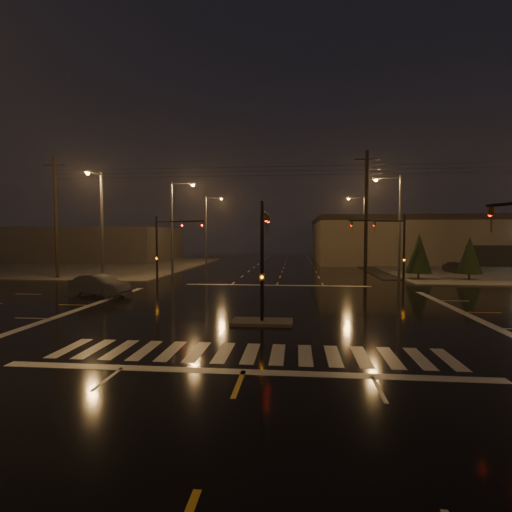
{
  "coord_description": "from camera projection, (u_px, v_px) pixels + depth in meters",
  "views": [
    {
      "loc": [
        1.65,
        -23.35,
        4.34
      ],
      "look_at": [
        -0.92,
        2.18,
        3.0
      ],
      "focal_mm": 28.0,
      "sensor_mm": 36.0,
      "label": 1
    }
  ],
  "objects": [
    {
      "name": "ground",
      "position": [
        268.0,
        309.0,
        23.59
      ],
      "size": [
        140.0,
        140.0,
        0.0
      ],
      "primitive_type": "plane",
      "color": "black",
      "rests_on": "ground"
    },
    {
      "name": "sidewalk_nw",
      "position": [
        71.0,
        265.0,
        56.4
      ],
      "size": [
        36.0,
        36.0,
        0.12
      ],
      "primitive_type": "cube",
      "color": "#45423E",
      "rests_on": "ground"
    },
    {
      "name": "median_island",
      "position": [
        262.0,
        322.0,
        19.61
      ],
      "size": [
        3.0,
        1.6,
        0.15
      ],
      "primitive_type": "cube",
      "color": "#45423E",
      "rests_on": "ground"
    },
    {
      "name": "crosswalk",
      "position": [
        250.0,
        353.0,
        14.65
      ],
      "size": [
        15.0,
        2.6,
        0.01
      ],
      "primitive_type": "cube",
      "color": "beige",
      "rests_on": "ground"
    },
    {
      "name": "stop_bar_near",
      "position": [
        243.0,
        372.0,
        12.66
      ],
      "size": [
        16.0,
        0.5,
        0.01
      ],
      "primitive_type": "cube",
      "color": "beige",
      "rests_on": "ground"
    },
    {
      "name": "stop_bar_far",
      "position": [
        277.0,
        285.0,
        34.52
      ],
      "size": [
        16.0,
        0.5,
        0.01
      ],
      "primitive_type": "cube",
      "color": "beige",
      "rests_on": "ground"
    },
    {
      "name": "retail_building",
      "position": [
        500.0,
        238.0,
        65.58
      ],
      "size": [
        60.2,
        28.3,
        7.2
      ],
      "color": "#736752",
      "rests_on": "ground"
    },
    {
      "name": "commercial_block",
      "position": [
        83.0,
        244.0,
        68.68
      ],
      "size": [
        30.0,
        18.0,
        5.6
      ],
      "primitive_type": "cube",
      "color": "#403A38",
      "rests_on": "ground"
    },
    {
      "name": "signal_mast_median",
      "position": [
        264.0,
        247.0,
        20.34
      ],
      "size": [
        0.25,
        4.59,
        6.0
      ],
      "color": "black",
      "rests_on": "ground"
    },
    {
      "name": "signal_mast_ne",
      "position": [
        393.0,
        242.0,
        32.51
      ],
      "size": [
        4.84,
        1.86,
        6.0
      ],
      "color": "black",
      "rests_on": "ground"
    },
    {
      "name": "signal_mast_nw",
      "position": [
        166.0,
        242.0,
        34.41
      ],
      "size": [
        4.84,
        1.86,
        6.0
      ],
      "color": "black",
      "rests_on": "ground"
    },
    {
      "name": "streetlight_1",
      "position": [
        175.0,
        221.0,
        42.29
      ],
      "size": [
        2.77,
        0.32,
        10.0
      ],
      "color": "#38383A",
      "rests_on": "ground"
    },
    {
      "name": "streetlight_2",
      "position": [
        208.0,
        225.0,
        58.19
      ],
      "size": [
        2.77,
        0.32,
        10.0
      ],
      "color": "#38383A",
      "rests_on": "ground"
    },
    {
      "name": "streetlight_3",
      "position": [
        396.0,
        220.0,
        38.07
      ],
      "size": [
        2.77,
        0.32,
        10.0
      ],
      "color": "#38383A",
      "rests_on": "ground"
    },
    {
      "name": "streetlight_4",
      "position": [
        362.0,
        225.0,
        57.94
      ],
      "size": [
        2.77,
        0.32,
        10.0
      ],
      "color": "#38383A",
      "rests_on": "ground"
    },
    {
      "name": "streetlight_5",
      "position": [
        100.0,
        219.0,
        36.0
      ],
      "size": [
        0.32,
        2.77,
        10.0
      ],
      "color": "#38383A",
      "rests_on": "ground"
    },
    {
      "name": "utility_pole_0",
      "position": [
        56.0,
        217.0,
        39.38
      ],
      "size": [
        2.2,
        0.32,
        12.0
      ],
      "color": "black",
      "rests_on": "ground"
    },
    {
      "name": "utility_pole_1",
      "position": [
        366.0,
        216.0,
        36.38
      ],
      "size": [
        2.2,
        0.32,
        12.0
      ],
      "color": "black",
      "rests_on": "ground"
    },
    {
      "name": "conifer_0",
      "position": [
        419.0,
        253.0,
        38.54
      ],
      "size": [
        2.44,
        2.44,
        4.51
      ],
      "color": "black",
      "rests_on": "ground"
    },
    {
      "name": "conifer_1",
      "position": [
        470.0,
        255.0,
        37.89
      ],
      "size": [
        2.24,
        2.24,
        4.2
      ],
      "color": "black",
      "rests_on": "ground"
    },
    {
      "name": "car_parked",
      "position": [
        455.0,
        267.0,
        45.47
      ],
      "size": [
        1.94,
        4.09,
        1.35
      ],
      "primitive_type": "imported",
      "rotation": [
        0.0,
        0.0,
        0.09
      ],
      "color": "black",
      "rests_on": "ground"
    },
    {
      "name": "car_crossing",
      "position": [
        100.0,
        285.0,
        28.61
      ],
      "size": [
        4.9,
        2.99,
        1.52
      ],
      "primitive_type": "imported",
      "rotation": [
        0.0,
        0.0,
        1.25
      ],
      "color": "#55575C",
      "rests_on": "ground"
    }
  ]
}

